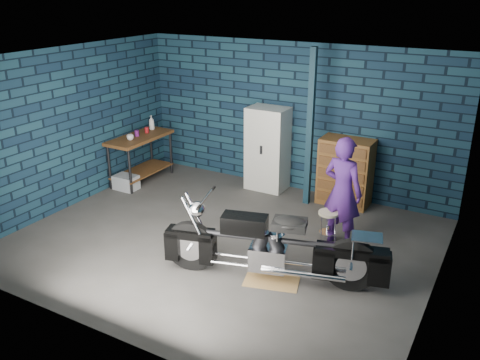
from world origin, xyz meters
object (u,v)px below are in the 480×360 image
object	(u,v)px
person	(343,192)
storage_bin	(126,182)
tool_chest	(345,172)
workbench	(141,159)
motorcycle	(273,242)
locker	(267,149)
shop_stool	(328,229)

from	to	relation	value
person	storage_bin	xyz separation A→B (m)	(-4.20, 0.07, -0.69)
storage_bin	tool_chest	world-z (taller)	tool_chest
workbench	motorcycle	world-z (taller)	motorcycle
storage_bin	motorcycle	bearing A→B (deg)	-21.12
person	locker	bearing A→B (deg)	-24.90
storage_bin	locker	distance (m)	2.73
locker	shop_stool	world-z (taller)	locker
workbench	storage_bin	distance (m)	0.59
workbench	storage_bin	bearing A→B (deg)	-87.71
motorcycle	person	distance (m)	1.48
person	storage_bin	bearing A→B (deg)	10.72
motorcycle	storage_bin	world-z (taller)	motorcycle
workbench	tool_chest	bearing A→B (deg)	12.64
workbench	storage_bin	xyz separation A→B (m)	(0.02, -0.50, -0.32)
storage_bin	locker	xyz separation A→B (m)	(2.28, 1.35, 0.64)
person	storage_bin	distance (m)	4.26
storage_bin	locker	bearing A→B (deg)	30.64
shop_stool	tool_chest	bearing A→B (deg)	100.46
shop_stool	storage_bin	bearing A→B (deg)	176.58
motorcycle	storage_bin	xyz separation A→B (m)	(-3.77, 1.46, -0.41)
storage_bin	shop_stool	size ratio (longest dim) A/B	0.79
storage_bin	shop_stool	distance (m)	4.09
motorcycle	workbench	bearing A→B (deg)	137.01
person	shop_stool	distance (m)	0.59
shop_stool	motorcycle	bearing A→B (deg)	-104.08
person	locker	world-z (taller)	person
storage_bin	workbench	bearing A→B (deg)	92.29
motorcycle	person	xyz separation A→B (m)	(0.43, 1.38, 0.28)
workbench	person	xyz separation A→B (m)	(4.22, -0.57, 0.37)
person	storage_bin	world-z (taller)	person
workbench	person	world-z (taller)	person
motorcycle	tool_chest	distance (m)	2.81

